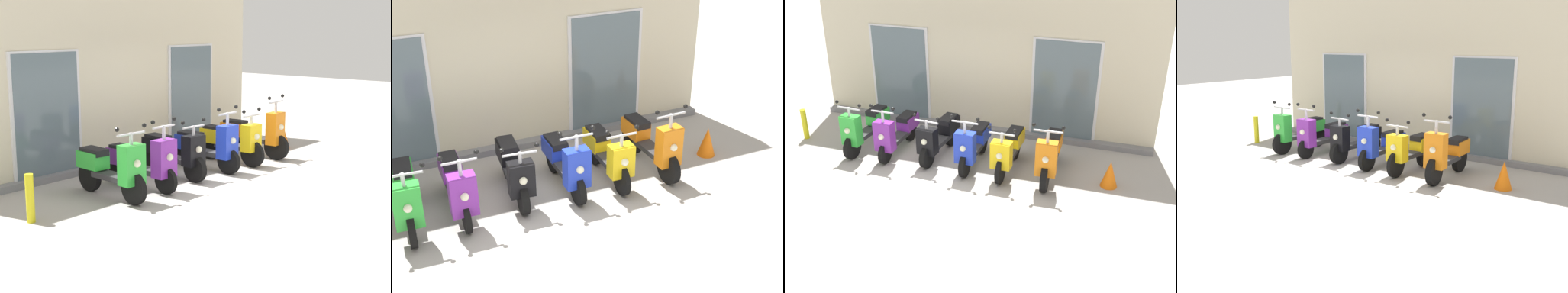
% 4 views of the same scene
% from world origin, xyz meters
% --- Properties ---
extents(ground_plane, '(40.00, 40.00, 0.00)m').
position_xyz_m(ground_plane, '(0.00, 0.00, 0.00)').
color(ground_plane, '#A8A39E').
extents(storefront_facade, '(7.89, 0.50, 4.07)m').
position_xyz_m(storefront_facade, '(-0.00, 2.73, 1.96)').
color(storefront_facade, beige).
rests_on(storefront_facade, ground_plane).
extents(scooter_green, '(0.60, 1.63, 1.24)m').
position_xyz_m(scooter_green, '(-1.99, 0.88, 0.50)').
color(scooter_green, black).
rests_on(scooter_green, ground_plane).
extents(scooter_purple, '(0.56, 1.60, 1.26)m').
position_xyz_m(scooter_purple, '(-1.27, 0.92, 0.48)').
color(scooter_purple, black).
rests_on(scooter_purple, ground_plane).
extents(scooter_black, '(0.58, 1.59, 1.12)m').
position_xyz_m(scooter_black, '(-0.35, 1.03, 0.45)').
color(scooter_black, black).
rests_on(scooter_black, ground_plane).
extents(scooter_blue, '(0.59, 1.55, 1.27)m').
position_xyz_m(scooter_blue, '(0.45, 0.88, 0.47)').
color(scooter_blue, black).
rests_on(scooter_blue, ground_plane).
extents(scooter_yellow, '(0.57, 1.58, 1.15)m').
position_xyz_m(scooter_yellow, '(1.19, 0.88, 0.47)').
color(scooter_yellow, black).
rests_on(scooter_yellow, ground_plane).
extents(scooter_orange, '(0.59, 1.68, 1.33)m').
position_xyz_m(scooter_orange, '(2.01, 0.88, 0.49)').
color(scooter_orange, black).
rests_on(scooter_orange, ground_plane).
extents(traffic_cone, '(0.32, 0.32, 0.52)m').
position_xyz_m(traffic_cone, '(3.16, 0.88, 0.26)').
color(traffic_cone, orange).
rests_on(traffic_cone, ground_plane).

